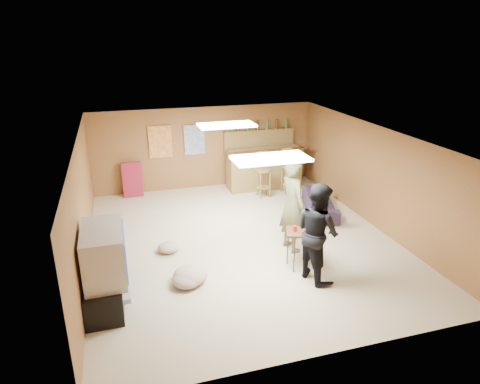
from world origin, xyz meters
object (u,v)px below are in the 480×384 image
object	(u,v)px
bar_counter	(264,168)
person_black	(317,232)
tv_body	(104,253)
person_olive	(292,205)
sofa	(320,203)
tray_table	(301,249)

from	to	relation	value
bar_counter	person_black	size ratio (longest dim) A/B	1.15
tv_body	person_black	xyz separation A→B (m)	(3.46, -0.18, -0.03)
tv_body	person_olive	size ratio (longest dim) A/B	0.60
bar_counter	sofa	xyz separation A→B (m)	(0.70, -2.04, -0.31)
tv_body	tray_table	distance (m)	3.41
bar_counter	sofa	distance (m)	2.18
tv_body	bar_counter	distance (m)	6.09
person_olive	sofa	distance (m)	2.15
tv_body	person_black	distance (m)	3.46
tv_body	person_olive	world-z (taller)	person_olive
sofa	tray_table	distance (m)	2.66
person_olive	sofa	size ratio (longest dim) A/B	1.12
bar_counter	tv_body	bearing A→B (deg)	-133.00
bar_counter	person_black	bearing A→B (deg)	-98.51
person_black	bar_counter	bearing A→B (deg)	-21.61
bar_counter	sofa	bearing A→B (deg)	-71.12
tv_body	bar_counter	size ratio (longest dim) A/B	0.55
person_olive	sofa	bearing A→B (deg)	-52.53
bar_counter	tray_table	bearing A→B (deg)	-100.52
tv_body	person_black	size ratio (longest dim) A/B	0.63
tray_table	bar_counter	bearing A→B (deg)	79.48
person_olive	person_black	xyz separation A→B (m)	(-0.01, -1.09, -0.06)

